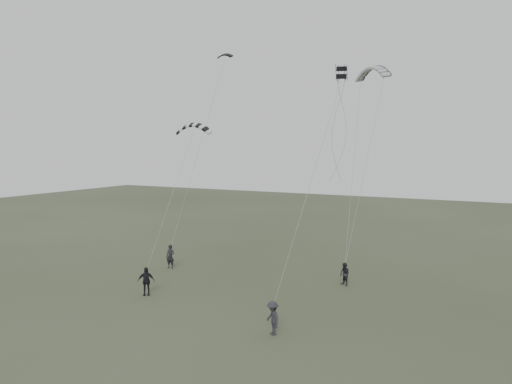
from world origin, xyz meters
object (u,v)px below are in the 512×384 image
at_px(flyer_center, 146,281).
at_px(flyer_far, 273,318).
at_px(flyer_left, 170,256).
at_px(kite_box, 342,73).
at_px(flyer_right, 345,274).
at_px(kite_striped, 193,125).
at_px(kite_dark_small, 225,55).
at_px(kite_pale_large, 372,68).

distance_m(flyer_center, flyer_far, 10.81).
bearing_deg(flyer_center, flyer_left, 80.67).
bearing_deg(kite_box, flyer_right, 86.09).
bearing_deg(kite_striped, flyer_center, -115.79).
bearing_deg(kite_dark_small, flyer_far, -49.72).
xyz_separation_m(flyer_right, kite_dark_small, (-11.56, 2.75, 16.76)).
distance_m(flyer_left, kite_pale_large, 22.25).
xyz_separation_m(kite_dark_small, kite_box, (12.80, -8.00, -3.34)).
bearing_deg(flyer_right, kite_dark_small, -161.02).
relative_size(flyer_far, kite_dark_small, 1.31).
bearing_deg(flyer_left, flyer_far, -42.41).
relative_size(flyer_right, kite_striped, 0.63).
relative_size(kite_dark_small, kite_box, 1.97).
relative_size(flyer_left, kite_dark_small, 1.41).
relative_size(flyer_right, kite_box, 2.35).
distance_m(flyer_left, kite_striped, 11.39).
bearing_deg(flyer_far, kite_dark_small, 168.16).
bearing_deg(flyer_left, kite_striped, -37.26).
distance_m(flyer_left, flyer_center, 7.34).
distance_m(flyer_left, flyer_far, 16.35).
bearing_deg(kite_striped, flyer_left, 135.87).
bearing_deg(flyer_center, kite_box, -19.78).
bearing_deg(kite_striped, kite_pale_large, 28.78).
bearing_deg(kite_box, kite_pale_large, 78.80).
relative_size(kite_dark_small, kite_striped, 0.53).
bearing_deg(flyer_left, kite_dark_small, 51.25).
distance_m(kite_dark_small, kite_striped, 9.08).
distance_m(flyer_center, kite_box, 18.38).
height_order(flyer_right, kite_striped, kite_striped).
bearing_deg(kite_dark_small, flyer_left, -118.87).
bearing_deg(kite_box, kite_striped, 155.73).
height_order(flyer_far, kite_pale_large, kite_pale_large).
bearing_deg(flyer_right, flyer_left, -140.64).
relative_size(flyer_center, kite_dark_small, 1.39).
distance_m(flyer_center, kite_dark_small, 20.02).
height_order(kite_pale_large, kite_box, kite_pale_large).
height_order(flyer_center, kite_box, kite_box).
relative_size(kite_pale_large, kite_box, 4.88).
height_order(flyer_far, kite_striped, kite_striped).
height_order(flyer_right, flyer_far, flyer_far).
height_order(flyer_left, kite_dark_small, kite_dark_small).
xyz_separation_m(kite_dark_small, kite_striped, (1.31, -6.59, -6.11)).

